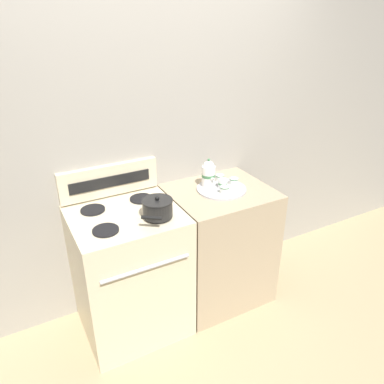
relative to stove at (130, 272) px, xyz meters
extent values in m
plane|color=tan|center=(0.37, 0.00, -0.46)|extent=(6.00, 6.00, 0.00)
cube|color=#9E998E|center=(0.37, 0.34, 0.64)|extent=(6.00, 0.05, 2.20)
cube|color=beige|center=(0.00, 0.00, 0.00)|extent=(0.70, 0.63, 0.93)
cylinder|color=silver|center=(0.00, -0.33, 0.26)|extent=(0.56, 0.02, 0.02)
cylinder|color=black|center=(-0.17, 0.14, 0.47)|extent=(0.16, 0.16, 0.01)
cylinder|color=black|center=(0.17, 0.14, 0.47)|extent=(0.16, 0.16, 0.01)
cylinder|color=black|center=(-0.17, -0.14, 0.47)|extent=(0.16, 0.16, 0.01)
cylinder|color=black|center=(0.17, -0.14, 0.47)|extent=(0.16, 0.16, 0.01)
cube|color=beige|center=(0.00, 0.29, 0.58)|extent=(0.68, 0.05, 0.22)
cube|color=black|center=(0.00, 0.27, 0.58)|extent=(0.56, 0.01, 0.08)
cube|color=tan|center=(0.72, 0.00, 0.00)|extent=(0.72, 0.63, 0.93)
cylinder|color=black|center=(0.17, -0.14, 0.52)|extent=(0.19, 0.19, 0.10)
cylinder|color=black|center=(0.17, -0.14, 0.58)|extent=(0.19, 0.19, 0.01)
sphere|color=black|center=(0.17, -0.14, 0.60)|extent=(0.03, 0.03, 0.03)
cylinder|color=black|center=(0.08, -0.27, 0.55)|extent=(0.11, 0.09, 0.02)
cylinder|color=#B2B2B7|center=(0.73, 0.01, 0.47)|extent=(0.36, 0.36, 0.01)
cylinder|color=white|center=(0.67, 0.09, 0.55)|extent=(0.10, 0.10, 0.15)
cylinder|color=#427A4C|center=(0.67, 0.09, 0.56)|extent=(0.10, 0.10, 0.02)
sphere|color=white|center=(0.67, 0.09, 0.63)|extent=(0.08, 0.08, 0.08)
sphere|color=#427A4C|center=(0.67, 0.09, 0.68)|extent=(0.02, 0.02, 0.02)
cone|color=white|center=(0.67, 0.01, 0.56)|extent=(0.03, 0.07, 0.06)
cylinder|color=white|center=(0.70, -0.08, 0.48)|extent=(0.10, 0.10, 0.01)
cylinder|color=white|center=(0.70, -0.08, 0.51)|extent=(0.06, 0.06, 0.05)
cylinder|color=#427A4C|center=(0.70, -0.08, 0.53)|extent=(0.07, 0.07, 0.01)
cylinder|color=white|center=(0.78, 0.11, 0.48)|extent=(0.10, 0.10, 0.01)
cylinder|color=white|center=(0.78, 0.11, 0.51)|extent=(0.06, 0.06, 0.05)
cylinder|color=#427A4C|center=(0.78, 0.11, 0.53)|extent=(0.07, 0.07, 0.01)
cylinder|color=white|center=(0.84, 0.01, 0.48)|extent=(0.10, 0.10, 0.01)
cylinder|color=white|center=(0.84, 0.01, 0.51)|extent=(0.06, 0.06, 0.05)
cylinder|color=#427A4C|center=(0.84, 0.01, 0.53)|extent=(0.07, 0.07, 0.01)
cylinder|color=white|center=(0.74, 0.01, 0.51)|extent=(0.06, 0.06, 0.07)
cylinder|color=#427A4C|center=(0.74, 0.01, 0.51)|extent=(0.06, 0.06, 0.01)
camera|label=1|loc=(-0.62, -2.03, 1.63)|focal=35.00mm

